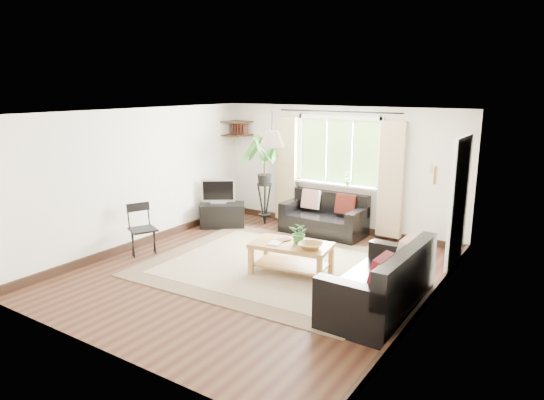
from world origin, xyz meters
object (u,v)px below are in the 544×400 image
Objects in this scene: sofa_right at (378,280)px; folding_chair at (143,230)px; sofa_back at (324,215)px; tv_stand at (223,215)px; palm_stand at (264,180)px; coffee_table at (291,259)px.

sofa_right is 4.03m from folding_chair.
sofa_back is 1.79× the size of tv_stand.
sofa_right reaches higher than tv_stand.
palm_stand reaches higher than folding_chair.
tv_stand is at bearing 23.83° from folding_chair.
coffee_table is (0.53, -2.08, -0.13)m from sofa_back.
folding_chair is at bearing -103.31° from palm_stand.
coffee_table is 1.35× the size of tv_stand.
sofa_back is 3.34m from folding_chair.
folding_chair reaches higher than tv_stand.
tv_stand is 2.07m from folding_chair.
palm_stand is at bearing 11.15° from folding_chair.
folding_chair is at bearing -125.28° from sofa_back.
sofa_right is (2.07, -2.54, 0.05)m from sofa_back.
coffee_table is 2.57m from folding_chair.
folding_chair is (-0.63, -2.67, -0.48)m from palm_stand.
sofa_right is at bearing -50.29° from sofa_back.
folding_chair reaches higher than coffee_table.
palm_stand is (0.61, 0.60, 0.67)m from tv_stand.
sofa_back is at bearing -139.54° from sofa_right.
sofa_right is 4.25m from palm_stand.
folding_chair is at bearing -165.86° from coffee_table.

